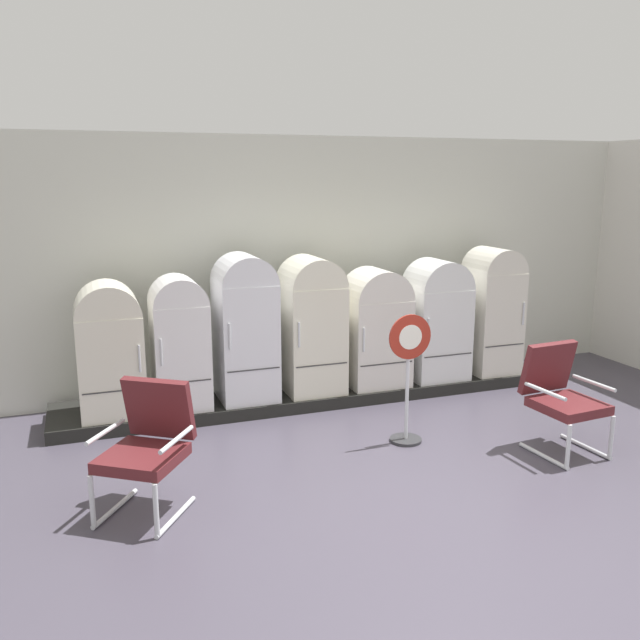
{
  "coord_description": "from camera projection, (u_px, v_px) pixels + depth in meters",
  "views": [
    {
      "loc": [
        -2.53,
        -4.14,
        2.62
      ],
      "look_at": [
        -0.04,
        2.75,
        1.02
      ],
      "focal_mm": 37.4,
      "sensor_mm": 36.0,
      "label": 1
    }
  ],
  "objects": [
    {
      "name": "refrigerator_6",
      "position": [
        492.0,
        306.0,
        8.43
      ],
      "size": [
        0.6,
        0.64,
        1.59
      ],
      "color": "silver",
      "rests_on": "display_plinth"
    },
    {
      "name": "refrigerator_2",
      "position": [
        245.0,
        323.0,
        7.4
      ],
      "size": [
        0.63,
        0.71,
        1.63
      ],
      "color": "white",
      "rests_on": "display_plinth"
    },
    {
      "name": "back_wall",
      "position": [
        298.0,
        263.0,
        8.24
      ],
      "size": [
        11.76,
        0.12,
        3.08
      ],
      "color": "silver",
      "rests_on": "ground"
    },
    {
      "name": "refrigerator_3",
      "position": [
        311.0,
        321.0,
        7.67
      ],
      "size": [
        0.66,
        0.72,
        1.57
      ],
      "color": "silver",
      "rests_on": "display_plinth"
    },
    {
      "name": "refrigerator_0",
      "position": [
        110.0,
        346.0,
        6.93
      ],
      "size": [
        0.66,
        0.68,
        1.4
      ],
      "color": "silver",
      "rests_on": "display_plinth"
    },
    {
      "name": "sign_stand",
      "position": [
        408.0,
        382.0,
        6.55
      ],
      "size": [
        0.44,
        0.32,
        1.31
      ],
      "color": "#2D2D30",
      "rests_on": "ground"
    },
    {
      "name": "ground",
      "position": [
        444.0,
        520.0,
        5.21
      ],
      "size": [
        12.0,
        10.0,
        0.05
      ],
      "primitive_type": "cube",
      "color": "#433E4A"
    },
    {
      "name": "refrigerator_1",
      "position": [
        180.0,
        339.0,
        7.13
      ],
      "size": [
        0.58,
        0.62,
        1.44
      ],
      "color": "white",
      "rests_on": "display_plinth"
    },
    {
      "name": "armchair_right",
      "position": [
        561.0,
        393.0,
        6.38
      ],
      "size": [
        0.68,
        0.75,
        1.04
      ],
      "color": "silver",
      "rests_on": "ground"
    },
    {
      "name": "display_plinth",
      "position": [
        315.0,
        392.0,
        7.97
      ],
      "size": [
        5.98,
        0.95,
        0.14
      ],
      "primitive_type": "cube",
      "color": "black",
      "rests_on": "ground"
    },
    {
      "name": "refrigerator_4",
      "position": [
        376.0,
        325.0,
        7.93
      ],
      "size": [
        0.72,
        0.65,
        1.4
      ],
      "color": "silver",
      "rests_on": "display_plinth"
    },
    {
      "name": "armchair_left",
      "position": [
        148.0,
        441.0,
        5.22
      ],
      "size": [
        0.87,
        0.9,
        1.04
      ],
      "color": "silver",
      "rests_on": "ground"
    },
    {
      "name": "refrigerator_5",
      "position": [
        436.0,
        316.0,
        8.19
      ],
      "size": [
        0.7,
        0.65,
        1.48
      ],
      "color": "white",
      "rests_on": "display_plinth"
    }
  ]
}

